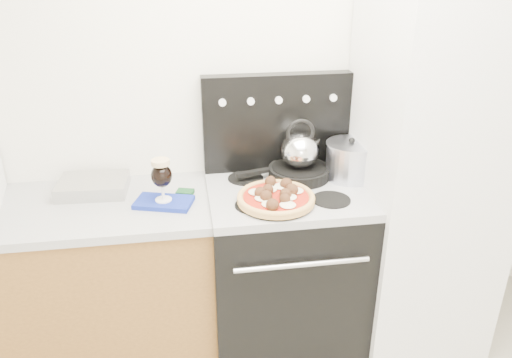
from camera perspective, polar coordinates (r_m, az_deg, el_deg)
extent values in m
cube|color=white|center=(2.60, 0.40, 8.46)|extent=(3.50, 0.01, 2.50)
cube|color=brown|center=(2.72, -20.82, -11.76)|extent=(1.45, 0.60, 0.86)
cube|color=#AEAEB0|center=(2.50, -22.35, -3.35)|extent=(1.48, 0.63, 0.04)
cube|color=black|center=(2.67, 3.23, -10.47)|extent=(0.76, 0.65, 0.88)
cube|color=#ADADB2|center=(2.43, 3.49, -1.56)|extent=(0.76, 0.65, 0.04)
cube|color=black|center=(2.58, 2.35, 6.49)|extent=(0.76, 0.08, 0.50)
cube|color=silver|center=(2.62, 18.75, 0.30)|extent=(0.64, 0.68, 1.90)
cube|color=silver|center=(2.55, -18.10, -0.77)|extent=(0.34, 0.25, 0.06)
cube|color=#162998|center=(2.35, -10.49, -2.64)|extent=(0.29, 0.22, 0.02)
cylinder|color=black|center=(2.28, 2.28, -2.68)|extent=(0.34, 0.34, 0.01)
cylinder|color=black|center=(2.54, 4.93, 0.78)|extent=(0.38, 0.38, 0.06)
cylinder|color=silver|center=(2.56, 10.71, 2.01)|extent=(0.28, 0.28, 0.18)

